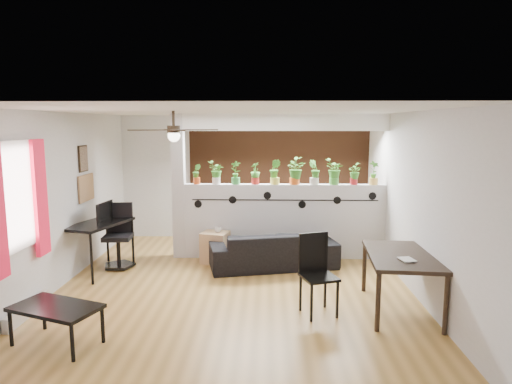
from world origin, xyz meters
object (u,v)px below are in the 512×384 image
potted_plant_7 (334,171)px  potted_plant_3 (255,173)px  office_chair (119,240)px  potted_plant_6 (314,171)px  coffee_table (56,310)px  potted_plant_1 (216,172)px  dining_table (402,260)px  potted_plant_8 (354,173)px  cup (218,230)px  potted_plant_0 (197,173)px  potted_plant_9 (374,172)px  computer_desk (99,227)px  ceiling_fan (174,132)px  folding_chair (316,266)px  potted_plant_2 (236,172)px  sofa (273,250)px  cube_shelf (215,247)px  potted_plant_4 (275,171)px  potted_plant_5 (295,170)px

potted_plant_7 → potted_plant_3: bearing=180.0°
office_chair → potted_plant_6: bearing=10.5°
potted_plant_6 → coffee_table: (-3.15, -3.40, -1.18)m
potted_plant_1 → dining_table: bearing=-41.6°
potted_plant_7 → potted_plant_8: size_ratio=1.21×
cup → potted_plant_0: bearing=140.1°
potted_plant_8 → potted_plant_0: bearing=180.0°
potted_plant_9 → computer_desk: 4.79m
ceiling_fan → potted_plant_8: (2.83, 1.80, -0.76)m
cup → folding_chair: bearing=-54.4°
potted_plant_0 → potted_plant_1: size_ratio=0.87×
potted_plant_1 → potted_plant_7: size_ratio=0.90×
potted_plant_7 → potted_plant_1: bearing=180.0°
potted_plant_2 → sofa: (0.67, -0.57, -1.28)m
cube_shelf → office_chair: bearing=-155.7°
potted_plant_3 → potted_plant_1: bearing=180.0°
potted_plant_8 → cube_shelf: (-2.45, -0.34, -1.28)m
potted_plant_6 → potted_plant_9: size_ratio=1.02×
potted_plant_0 → cube_shelf: potted_plant_0 is taller
folding_chair → computer_desk: bearing=155.9°
folding_chair → coffee_table: bearing=-161.7°
potted_plant_0 → potted_plant_6: size_ratio=0.83×
potted_plant_6 → cube_shelf: (-1.75, -0.34, -1.31)m
cup → folding_chair: 2.57m
potted_plant_3 → dining_table: size_ratio=0.27×
ceiling_fan → potted_plant_0: ceiling_fan is taller
potted_plant_4 → dining_table: bearing=-55.7°
potted_plant_0 → office_chair: (-1.25, -0.62, -1.07)m
cube_shelf → potted_plant_8: bearing=22.2°
potted_plant_1 → potted_plant_3: potted_plant_1 is taller
potted_plant_1 → potted_plant_6: 1.76m
potted_plant_5 → office_chair: potted_plant_5 is taller
potted_plant_3 → potted_plant_8: (1.76, 0.00, -0.01)m
potted_plant_6 → office_chair: size_ratio=0.41×
potted_plant_5 → office_chair: size_ratio=0.45×
ceiling_fan → computer_desk: (-1.45, 0.88, -1.56)m
potted_plant_3 → potted_plant_6: potted_plant_6 is taller
potted_plant_5 → ceiling_fan: bearing=-134.6°
potted_plant_9 → office_chair: (-4.41, -0.62, -1.11)m
potted_plant_6 → potted_plant_8: potted_plant_6 is taller
potted_plant_2 → potted_plant_4: 0.70m
potted_plant_3 → cup: potted_plant_3 is taller
dining_table → coffee_table: size_ratio=1.35×
potted_plant_8 → cube_shelf: bearing=-172.1°
potted_plant_6 → dining_table: potted_plant_6 is taller
cube_shelf → computer_desk: 1.98m
potted_plant_5 → potted_plant_8: bearing=0.0°
potted_plant_4 → potted_plant_6: size_ratio=1.03×
potted_plant_3 → coffee_table: potted_plant_3 is taller
potted_plant_1 → potted_plant_6: potted_plant_6 is taller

